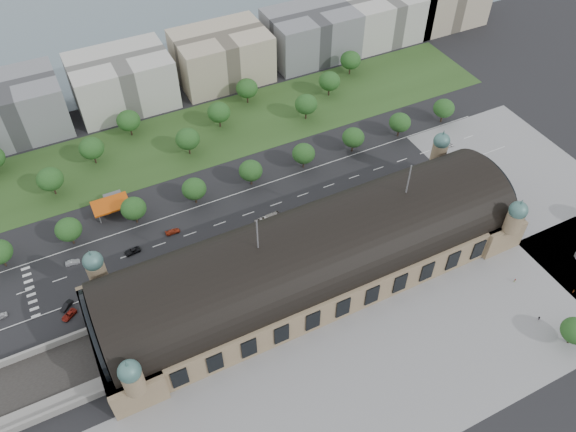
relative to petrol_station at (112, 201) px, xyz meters
name	(u,v)px	position (x,y,z in m)	size (l,w,h in m)	color
ground	(313,276)	(53.91, -65.28, -2.95)	(900.00, 900.00, 0.00)	black
station	(314,257)	(53.91, -65.28, 7.33)	(150.00, 48.40, 44.30)	#8F7B59
plaza_south	(409,365)	(63.91, -109.28, -2.95)	(190.00, 48.00, 0.12)	gray
plaza_east	(534,187)	(156.91, -65.28, -2.95)	(56.00, 100.00, 0.12)	gray
road_slab	(220,224)	(33.91, -27.28, -2.95)	(260.00, 26.00, 0.10)	black
grass_belt	(185,140)	(38.91, 27.72, -2.95)	(300.00, 45.00, 0.10)	#2A471C
petrol_station	(112,201)	(0.00, 0.00, 0.00)	(14.00, 13.00, 5.05)	#C54C0B
office_2	(10,109)	(-26.09, 67.72, 9.05)	(45.00, 32.00, 24.00)	gray
office_3	(122,81)	(23.91, 67.72, 9.05)	(45.00, 32.00, 24.00)	#BAB8B0
office_4	(222,56)	(73.91, 67.72, 9.05)	(45.00, 32.00, 24.00)	#BAAC92
office_5	(311,34)	(123.91, 67.72, 9.05)	(45.00, 32.00, 24.00)	gray
office_6	(383,16)	(168.91, 67.72, 9.05)	(45.00, 32.00, 24.00)	#BAB8B0
office_7	(442,1)	(208.91, 67.72, 9.05)	(45.00, 32.00, 24.00)	#BAAC92
tree_row_2	(68,229)	(-18.09, -12.28, 4.48)	(9.60, 9.60, 11.52)	#2D2116
tree_row_3	(133,208)	(5.91, -12.28, 4.48)	(9.60, 9.60, 11.52)	#2D2116
tree_row_4	(194,189)	(29.91, -12.28, 4.48)	(9.60, 9.60, 11.52)	#2D2116
tree_row_5	(251,171)	(53.91, -12.28, 4.48)	(9.60, 9.60, 11.52)	#2D2116
tree_row_6	(304,154)	(77.91, -12.28, 4.48)	(9.60, 9.60, 11.52)	#2D2116
tree_row_7	(353,138)	(101.91, -12.28, 4.48)	(9.60, 9.60, 11.52)	#2D2116
tree_row_8	(400,122)	(125.91, -12.28, 4.48)	(9.60, 9.60, 11.52)	#2D2116
tree_row_9	(444,108)	(149.91, -12.28, 4.48)	(9.60, 9.60, 11.52)	#2D2116
tree_belt_3	(50,179)	(-19.09, 17.72, 5.10)	(10.40, 10.40, 12.48)	#2D2116
tree_belt_4	(91,148)	(-0.09, 29.72, 5.10)	(10.40, 10.40, 12.48)	#2D2116
tree_belt_5	(128,121)	(18.91, 41.72, 5.10)	(10.40, 10.40, 12.48)	#2D2116
tree_belt_6	(188,139)	(37.91, 17.72, 5.10)	(10.40, 10.40, 12.48)	#2D2116
tree_belt_7	(219,112)	(56.91, 29.72, 5.10)	(10.40, 10.40, 12.48)	#2D2116
tree_belt_8	(247,88)	(75.91, 41.72, 5.10)	(10.40, 10.40, 12.48)	#2D2116
tree_belt_9	(306,104)	(94.91, 17.72, 5.10)	(10.40, 10.40, 12.48)	#2D2116
tree_belt_10	(329,81)	(113.91, 29.72, 5.10)	(10.40, 10.40, 12.48)	#2D2116
tree_belt_11	(351,60)	(132.91, 41.72, 5.10)	(10.40, 10.40, 12.48)	#2D2116
tree_plaza_s	(575,331)	(113.91, -125.28, 3.86)	(9.00, 9.00, 10.64)	#2D2116
traffic_car_0	(0,316)	(-46.66, -34.76, -2.14)	(1.92, 4.76, 1.62)	silver
traffic_car_1	(73,262)	(-20.43, -22.22, -2.13)	(1.73, 4.96, 1.64)	gray
traffic_car_2	(132,251)	(0.13, -26.53, -2.14)	(2.67, 5.80, 1.61)	black
traffic_car_3	(173,232)	(16.40, -23.82, -2.15)	(2.24, 5.50, 1.60)	maroon
traffic_car_6	(448,145)	(141.38, -28.54, -2.31)	(2.14, 4.63, 1.29)	silver
parked_car_0	(67,306)	(-26.09, -40.28, -2.13)	(1.73, 4.97, 1.64)	black
parked_car_1	(69,315)	(-26.09, -44.28, -2.19)	(2.52, 5.47, 1.52)	maroon
parked_car_2	(182,273)	(13.00, -43.95, -2.22)	(2.03, 5.00, 1.45)	#1B1D4C
parked_car_3	(188,262)	(16.47, -40.28, -2.23)	(1.71, 4.25, 1.45)	slate
parked_car_4	(201,257)	(21.76, -40.28, -2.20)	(1.60, 4.58, 1.51)	silver
parked_car_5	(198,267)	(18.95, -44.28, -2.24)	(2.36, 5.11, 1.42)	#989DA1
parked_car_6	(219,257)	(27.33, -42.97, -2.19)	(2.12, 5.22, 1.52)	black
bus_west	(227,238)	(33.33, -36.95, -1.22)	(2.90, 12.39, 3.45)	#B81D36
bus_mid	(268,219)	(50.89, -34.63, -1.47)	(2.48, 10.59, 2.95)	beige
bus_east	(313,211)	(68.39, -38.28, -1.34)	(2.71, 11.59, 3.23)	silver
pedestrian_0	(515,281)	(115.49, -99.13, -2.13)	(0.80, 0.46, 1.63)	gray
pedestrian_1	(573,291)	(130.07, -111.68, -2.02)	(0.68, 0.45, 1.87)	gray
pedestrian_4	(539,318)	(111.66, -114.62, -2.14)	(1.04, 0.45, 1.61)	gray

